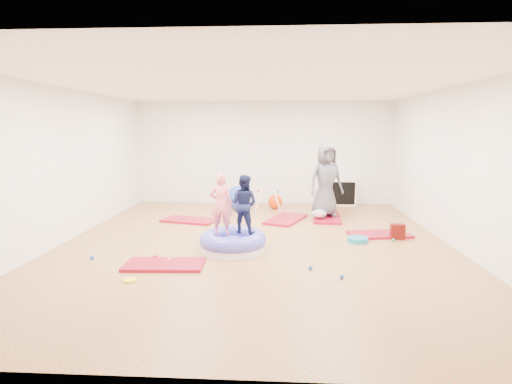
{
  "coord_description": "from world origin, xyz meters",
  "views": [
    {
      "loc": [
        0.42,
        -7.02,
        2.07
      ],
      "look_at": [
        0.0,
        0.3,
        0.9
      ],
      "focal_mm": 28.0,
      "sensor_mm": 36.0,
      "label": 1
    }
  ],
  "objects": [
    {
      "name": "room",
      "position": [
        0.0,
        0.0,
        1.4
      ],
      "size": [
        7.01,
        8.01,
        2.81
      ],
      "color": "#BC6B3B",
      "rests_on": "ground"
    },
    {
      "name": "gym_mat_front_left",
      "position": [
        -1.31,
        -1.3,
        0.02
      ],
      "size": [
        1.21,
        0.64,
        0.05
      ],
      "primitive_type": "cube",
      "rotation": [
        0.0,
        0.0,
        0.04
      ],
      "color": "#9F0020",
      "rests_on": "ground"
    },
    {
      "name": "gym_mat_mid_left",
      "position": [
        -1.59,
        1.66,
        0.02
      ],
      "size": [
        1.3,
        0.86,
        0.05
      ],
      "primitive_type": "cube",
      "rotation": [
        0.0,
        0.0,
        -0.24
      ],
      "color": "#9F0020",
      "rests_on": "ground"
    },
    {
      "name": "gym_mat_center_back",
      "position": [
        0.59,
        1.87,
        0.03
      ],
      "size": [
        1.06,
        1.39,
        0.05
      ],
      "primitive_type": "cube",
      "rotation": [
        0.0,
        0.0,
        1.17
      ],
      "color": "#9F0020",
      "rests_on": "ground"
    },
    {
      "name": "gym_mat_right",
      "position": [
        2.4,
        0.67,
        0.02
      ],
      "size": [
        1.24,
        0.77,
        0.05
      ],
      "primitive_type": "cube",
      "rotation": [
        0.0,
        0.0,
        0.17
      ],
      "color": "#9F0020",
      "rests_on": "ground"
    },
    {
      "name": "gym_mat_rear_right",
      "position": [
        1.54,
        2.1,
        0.03
      ],
      "size": [
        0.69,
        1.27,
        0.05
      ],
      "primitive_type": "cube",
      "rotation": [
        0.0,
        0.0,
        1.51
      ],
      "color": "#9F0020",
      "rests_on": "ground"
    },
    {
      "name": "inflatable_cushion",
      "position": [
        -0.35,
        -0.44,
        0.14
      ],
      "size": [
        1.15,
        1.15,
        0.36
      ],
      "rotation": [
        0.0,
        0.0,
        -0.32
      ],
      "color": "white",
      "rests_on": "ground"
    },
    {
      "name": "child_pink",
      "position": [
        -0.55,
        -0.46,
        0.86
      ],
      "size": [
        0.39,
        0.26,
        1.05
      ],
      "primitive_type": "imported",
      "rotation": [
        0.0,
        0.0,
        3.12
      ],
      "color": "#F96B7B",
      "rests_on": "inflatable_cushion"
    },
    {
      "name": "child_navy",
      "position": [
        -0.17,
        -0.32,
        0.84
      ],
      "size": [
        0.6,
        0.54,
        1.01
      ],
      "primitive_type": "imported",
      "rotation": [
        0.0,
        0.0,
        2.76
      ],
      "color": "#121940",
      "rests_on": "inflatable_cushion"
    },
    {
      "name": "adult_caregiver",
      "position": [
        1.51,
        2.17,
        0.89
      ],
      "size": [
        0.95,
        0.78,
        1.67
      ],
      "primitive_type": "imported",
      "rotation": [
        0.0,
        0.0,
        0.36
      ],
      "color": "#4A4C54",
      "rests_on": "gym_mat_rear_right"
    },
    {
      "name": "infant",
      "position": [
        1.34,
        1.9,
        0.15
      ],
      "size": [
        0.34,
        0.35,
        0.2
      ],
      "color": "#A5B2CA",
      "rests_on": "gym_mat_rear_right"
    },
    {
      "name": "ball_pit_balls",
      "position": [
        0.02,
        -0.69,
        0.03
      ],
      "size": [
        5.19,
        2.22,
        0.07
      ],
      "color": "yellow",
      "rests_on": "ground"
    },
    {
      "name": "exercise_ball_blue",
      "position": [
        -0.6,
        2.98,
        0.31
      ],
      "size": [
        0.63,
        0.63,
        0.63
      ],
      "primitive_type": "sphere",
      "color": "blue",
      "rests_on": "ground"
    },
    {
      "name": "exercise_ball_orange",
      "position": [
        0.34,
        3.2,
        0.19
      ],
      "size": [
        0.37,
        0.37,
        0.37
      ],
      "primitive_type": "sphere",
      "color": "#F43A06",
      "rests_on": "ground"
    },
    {
      "name": "infant_play_gym",
      "position": [
        0.16,
        2.99,
        0.34
      ],
      "size": [
        0.66,
        0.63,
        0.51
      ],
      "rotation": [
        0.0,
        0.0,
        0.03
      ],
      "color": "white",
      "rests_on": "ground"
    },
    {
      "name": "cube_shelf",
      "position": [
        2.16,
        3.79,
        0.35
      ],
      "size": [
        0.7,
        0.35,
        0.7
      ],
      "color": "white",
      "rests_on": "ground"
    },
    {
      "name": "balance_disc",
      "position": [
        1.89,
        0.21,
        0.04
      ],
      "size": [
        0.38,
        0.38,
        0.08
      ],
      "primitive_type": "cylinder",
      "color": "#127999",
      "rests_on": "ground"
    },
    {
      "name": "backpack",
      "position": [
        2.67,
        0.44,
        0.14
      ],
      "size": [
        0.25,
        0.16,
        0.29
      ],
      "primitive_type": "cube",
      "rotation": [
        0.0,
        0.0,
        -0.02
      ],
      "color": "#930E08",
      "rests_on": "ground"
    },
    {
      "name": "yellow_toy",
      "position": [
        -1.61,
        -1.91,
        0.01
      ],
      "size": [
        0.19,
        0.19,
        0.03
      ],
      "primitive_type": "cylinder",
      "color": "yellow",
      "rests_on": "ground"
    }
  ]
}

